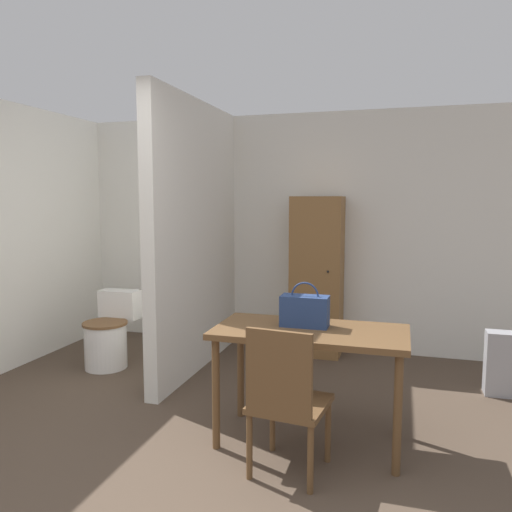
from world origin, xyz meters
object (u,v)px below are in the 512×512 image
Objects in this scene: wooden_chair at (286,398)px; toilet at (109,335)px; space_heater at (508,364)px; dining_table at (310,343)px; wooden_cabinet at (317,276)px; handbag at (305,310)px.

wooden_chair reaches higher than toilet.
wooden_chair reaches higher than space_heater.
wooden_cabinet reaches higher than dining_table.
dining_table is 0.21m from handbag.
space_heater is (1.47, 1.69, -0.21)m from wooden_chair.
wooden_cabinet is (-0.22, 2.36, 0.34)m from wooden_chair.
space_heater is (1.41, 1.24, -0.41)m from dining_table.
wooden_chair is at bearing -131.00° from space_heater.
handbag is 0.59× the size of space_heater.
dining_table is at bearing -24.39° from toilet.
dining_table is 1.94m from wooden_cabinet.
toilet is (-2.07, 1.42, -0.18)m from wooden_chair.
wooden_chair is at bearing -34.38° from toilet.
wooden_chair is (-0.06, -0.45, -0.20)m from dining_table.
handbag is at bearing 96.07° from wooden_chair.
dining_table reaches higher than space_heater.
handbag reaches higher than wooden_chair.
dining_table reaches higher than toilet.
wooden_cabinet is at bearing 96.99° from handbag.
handbag is at bearing 130.02° from dining_table.
wooden_chair reaches higher than dining_table.
wooden_chair is at bearing -84.67° from wooden_cabinet.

